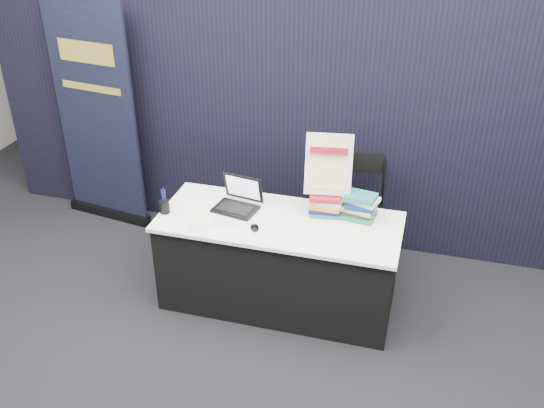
{
  "coord_description": "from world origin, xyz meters",
  "views": [
    {
      "loc": [
        0.98,
        -3.15,
        3.07
      ],
      "look_at": [
        -0.05,
        0.55,
        0.88
      ],
      "focal_mm": 40.0,
      "sensor_mm": 36.0,
      "label": 1
    }
  ],
  "objects_px": {
    "info_sign": "(329,165)",
    "pullup_banner": "(98,127)",
    "laptop": "(237,201)",
    "stacking_chair": "(351,212)",
    "book_stack_tall": "(326,204)",
    "display_table": "(279,262)",
    "book_stack_short": "(360,206)"
  },
  "relations": [
    {
      "from": "display_table",
      "to": "stacking_chair",
      "type": "height_order",
      "value": "stacking_chair"
    },
    {
      "from": "book_stack_tall",
      "to": "stacking_chair",
      "type": "relative_size",
      "value": 0.24
    },
    {
      "from": "display_table",
      "to": "stacking_chair",
      "type": "relative_size",
      "value": 1.76
    },
    {
      "from": "laptop",
      "to": "stacking_chair",
      "type": "xyz_separation_m",
      "value": [
        0.82,
        0.47,
        -0.24
      ]
    },
    {
      "from": "info_sign",
      "to": "stacking_chair",
      "type": "xyz_separation_m",
      "value": [
        0.15,
        0.35,
        -0.57
      ]
    },
    {
      "from": "book_stack_tall",
      "to": "stacking_chair",
      "type": "distance_m",
      "value": 0.48
    },
    {
      "from": "display_table",
      "to": "pullup_banner",
      "type": "bearing_deg",
      "value": 156.52
    },
    {
      "from": "pullup_banner",
      "to": "display_table",
      "type": "bearing_deg",
      "value": -14.89
    },
    {
      "from": "laptop",
      "to": "pullup_banner",
      "type": "relative_size",
      "value": 0.17
    },
    {
      "from": "book_stack_short",
      "to": "pullup_banner",
      "type": "bearing_deg",
      "value": 165.68
    },
    {
      "from": "display_table",
      "to": "info_sign",
      "type": "relative_size",
      "value": 3.85
    },
    {
      "from": "info_sign",
      "to": "pullup_banner",
      "type": "distance_m",
      "value": 2.35
    },
    {
      "from": "book_stack_tall",
      "to": "pullup_banner",
      "type": "distance_m",
      "value": 2.35
    },
    {
      "from": "display_table",
      "to": "stacking_chair",
      "type": "xyz_separation_m",
      "value": [
        0.46,
        0.57,
        0.19
      ]
    },
    {
      "from": "laptop",
      "to": "book_stack_short",
      "type": "bearing_deg",
      "value": 16.38
    },
    {
      "from": "display_table",
      "to": "pullup_banner",
      "type": "height_order",
      "value": "pullup_banner"
    },
    {
      "from": "book_stack_tall",
      "to": "pullup_banner",
      "type": "height_order",
      "value": "pullup_banner"
    },
    {
      "from": "laptop",
      "to": "book_stack_tall",
      "type": "relative_size",
      "value": 1.41
    },
    {
      "from": "stacking_chair",
      "to": "book_stack_tall",
      "type": "bearing_deg",
      "value": -122.41
    },
    {
      "from": "display_table",
      "to": "info_sign",
      "type": "height_order",
      "value": "info_sign"
    },
    {
      "from": "book_stack_short",
      "to": "stacking_chair",
      "type": "height_order",
      "value": "stacking_chair"
    },
    {
      "from": "display_table",
      "to": "book_stack_tall",
      "type": "distance_m",
      "value": 0.58
    },
    {
      "from": "laptop",
      "to": "book_stack_short",
      "type": "distance_m",
      "value": 0.93
    },
    {
      "from": "book_stack_tall",
      "to": "info_sign",
      "type": "distance_m",
      "value": 0.31
    },
    {
      "from": "book_stack_short",
      "to": "pullup_banner",
      "type": "relative_size",
      "value": 0.12
    },
    {
      "from": "laptop",
      "to": "book_stack_short",
      "type": "xyz_separation_m",
      "value": [
        0.92,
        0.11,
        0.04
      ]
    },
    {
      "from": "book_stack_short",
      "to": "info_sign",
      "type": "xyz_separation_m",
      "value": [
        -0.25,
        0.02,
        0.29
      ]
    },
    {
      "from": "display_table",
      "to": "pullup_banner",
      "type": "xyz_separation_m",
      "value": [
        -1.94,
        0.84,
        0.56
      ]
    },
    {
      "from": "book_stack_tall",
      "to": "info_sign",
      "type": "height_order",
      "value": "info_sign"
    },
    {
      "from": "laptop",
      "to": "book_stack_short",
      "type": "relative_size",
      "value": 1.4
    },
    {
      "from": "display_table",
      "to": "book_stack_tall",
      "type": "bearing_deg",
      "value": 31.44
    },
    {
      "from": "laptop",
      "to": "stacking_chair",
      "type": "bearing_deg",
      "value": 39.56
    }
  ]
}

